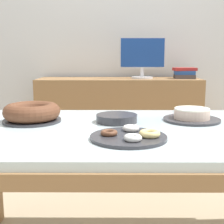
% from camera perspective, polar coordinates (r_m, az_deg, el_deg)
% --- Properties ---
extents(wall_back, '(8.00, 0.10, 2.60)m').
position_cam_1_polar(wall_back, '(3.23, 1.20, 14.50)').
color(wall_back, silver).
rests_on(wall_back, ground).
extents(dining_table, '(1.74, 1.00, 0.73)m').
position_cam_1_polar(dining_table, '(1.49, 2.15, -5.88)').
color(dining_table, silver).
rests_on(dining_table, ground).
extents(sideboard, '(1.50, 0.44, 0.85)m').
position_cam_1_polar(sideboard, '(2.99, 1.23, -2.02)').
color(sideboard, olive).
rests_on(sideboard, ground).
extents(computer_monitor, '(0.42, 0.20, 0.38)m').
position_cam_1_polar(computer_monitor, '(2.93, 5.58, 9.83)').
color(computer_monitor, silver).
rests_on(computer_monitor, sideboard).
extents(book_stack, '(0.21, 0.19, 0.10)m').
position_cam_1_polar(book_stack, '(3.00, 13.11, 6.92)').
color(book_stack, '#3F3838').
rests_on(book_stack, sideboard).
extents(cake_chocolate_round, '(0.29, 0.29, 0.07)m').
position_cam_1_polar(cake_chocolate_round, '(1.68, 14.38, -0.64)').
color(cake_chocolate_round, '#333338').
rests_on(cake_chocolate_round, dining_table).
extents(cake_golden_bundt, '(0.30, 0.30, 0.09)m').
position_cam_1_polar(cake_golden_bundt, '(1.65, -14.44, -0.14)').
color(cake_golden_bundt, '#333338').
rests_on(cake_golden_bundt, dining_table).
extents(pastry_platter, '(0.31, 0.31, 0.04)m').
position_cam_1_polar(pastry_platter, '(1.28, 3.30, -4.41)').
color(pastry_platter, '#333338').
rests_on(pastry_platter, dining_table).
extents(plate_stack, '(0.21, 0.21, 0.04)m').
position_cam_1_polar(plate_stack, '(1.59, 0.86, -1.15)').
color(plate_stack, '#333338').
rests_on(plate_stack, dining_table).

